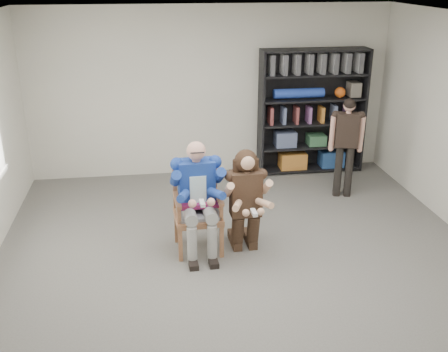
{
  "coord_description": "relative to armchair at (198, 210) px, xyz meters",
  "views": [
    {
      "loc": [
        -1.03,
        -5.02,
        3.31
      ],
      "look_at": [
        -0.2,
        0.6,
        1.05
      ],
      "focal_mm": 42.0,
      "sensor_mm": 36.0,
      "label": 1
    }
  ],
  "objects": [
    {
      "name": "room_shell",
      "position": [
        0.5,
        -0.78,
        0.85
      ],
      "size": [
        6.0,
        7.0,
        2.8
      ],
      "primitive_type": null,
      "color": "white",
      "rests_on": "ground"
    },
    {
      "name": "floor",
      "position": [
        0.5,
        -0.78,
        -0.55
      ],
      "size": [
        6.0,
        7.0,
        0.01
      ],
      "primitive_type": "cube",
      "color": "#615E59",
      "rests_on": "ground"
    },
    {
      "name": "armchair",
      "position": [
        0.0,
        0.0,
        0.0
      ],
      "size": [
        0.66,
        0.64,
        1.1
      ],
      "primitive_type": null,
      "rotation": [
        0.0,
        0.0,
        0.04
      ],
      "color": "brown",
      "rests_on": "floor"
    },
    {
      "name": "seated_man",
      "position": [
        0.0,
        0.0,
        0.16
      ],
      "size": [
        0.65,
        0.88,
        1.43
      ],
      "primitive_type": null,
      "rotation": [
        0.0,
        0.0,
        0.04
      ],
      "color": "navy",
      "rests_on": "floor"
    },
    {
      "name": "kneeling_woman",
      "position": [
        0.58,
        -0.12,
        0.1
      ],
      "size": [
        0.58,
        0.9,
        1.3
      ],
      "primitive_type": null,
      "rotation": [
        0.0,
        0.0,
        0.04
      ],
      "color": "#362419",
      "rests_on": "floor"
    },
    {
      "name": "bookshelf",
      "position": [
        2.2,
        2.5,
        0.5
      ],
      "size": [
        1.8,
        0.38,
        2.1
      ],
      "primitive_type": null,
      "color": "black",
      "rests_on": "floor"
    },
    {
      "name": "standing_man",
      "position": [
        2.38,
        1.35,
        0.23
      ],
      "size": [
        0.53,
        0.38,
        1.55
      ],
      "primitive_type": null,
      "rotation": [
        0.0,
        0.0,
        -0.26
      ],
      "color": "black",
      "rests_on": "floor"
    }
  ]
}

